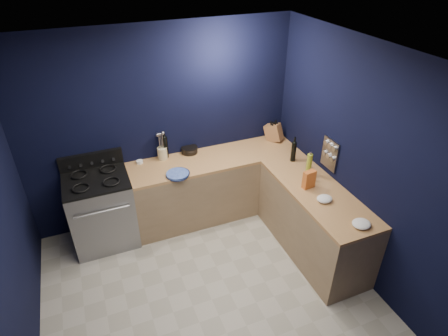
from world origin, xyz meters
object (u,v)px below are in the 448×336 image
gas_range (102,211)px  plate_stack (178,174)px  utensil_crock (162,153)px  knife_block (274,133)px  crouton_bag (309,179)px

gas_range → plate_stack: plate_stack is taller
utensil_crock → knife_block: knife_block is taller
knife_block → crouton_bag: bearing=-132.8°
gas_range → plate_stack: (0.95, -0.22, 0.46)m
plate_stack → knife_block: bearing=14.1°
knife_block → utensil_crock: bearing=143.0°
knife_block → gas_range: bearing=149.9°
gas_range → knife_block: (2.48, 0.16, 0.56)m
knife_block → crouton_bag: knife_block is taller
utensil_crock → knife_block: 1.60m
utensil_crock → crouton_bag: 1.91m
gas_range → knife_block: knife_block is taller
gas_range → crouton_bag: crouton_bag is taller
plate_stack → utensil_crock: utensil_crock is taller
utensil_crock → knife_block: (1.60, -0.09, 0.04)m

